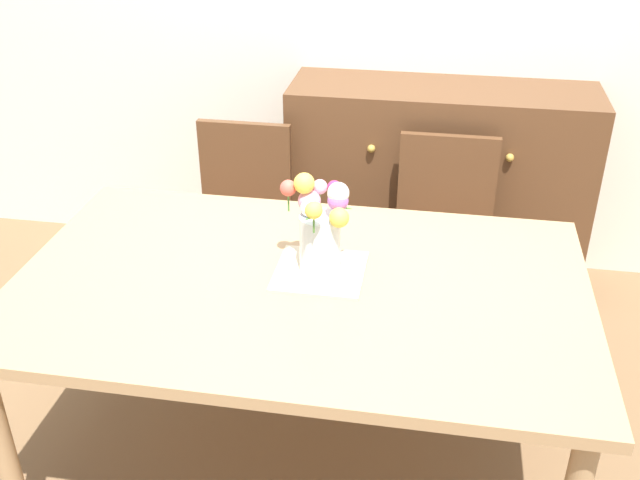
# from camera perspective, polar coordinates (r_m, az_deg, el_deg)

# --- Properties ---
(ground_plane) EXTENTS (12.00, 12.00, 0.00)m
(ground_plane) POSITION_cam_1_polar(r_m,az_deg,el_deg) (2.83, -1.39, -16.32)
(ground_plane) COLOR brown
(dining_table) EXTENTS (1.83, 1.12, 0.76)m
(dining_table) POSITION_cam_1_polar(r_m,az_deg,el_deg) (2.38, -1.58, -4.75)
(dining_table) COLOR tan
(dining_table) RESTS_ON ground_plane
(chair_left) EXTENTS (0.42, 0.42, 0.90)m
(chair_left) POSITION_cam_1_polar(r_m,az_deg,el_deg) (3.32, -6.15, 2.26)
(chair_left) COLOR brown
(chair_left) RESTS_ON ground_plane
(chair_right) EXTENTS (0.42, 0.42, 0.90)m
(chair_right) POSITION_cam_1_polar(r_m,az_deg,el_deg) (3.21, 9.53, 1.00)
(chair_right) COLOR brown
(chair_right) RESTS_ON ground_plane
(dresser) EXTENTS (1.40, 0.47, 1.00)m
(dresser) POSITION_cam_1_polar(r_m,az_deg,el_deg) (3.60, 9.02, 3.98)
(dresser) COLOR brown
(dresser) RESTS_ON ground_plane
(placemat) EXTENTS (0.29, 0.29, 0.01)m
(placemat) POSITION_cam_1_polar(r_m,az_deg,el_deg) (2.39, 0.00, -2.43)
(placemat) COLOR beige
(placemat) RESTS_ON dining_table
(flower_vase) EXTENTS (0.23, 0.22, 0.32)m
(flower_vase) POSITION_cam_1_polar(r_m,az_deg,el_deg) (2.31, 0.04, 1.14)
(flower_vase) COLOR silver
(flower_vase) RESTS_ON placemat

